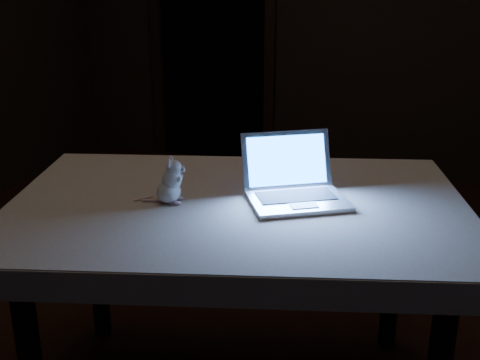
% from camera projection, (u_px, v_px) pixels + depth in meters
% --- Properties ---
extents(floor, '(5.00, 5.00, 0.00)m').
position_uv_depth(floor, '(236.00, 345.00, 2.60)').
color(floor, black).
rests_on(floor, ground).
extents(back_wall, '(4.50, 0.04, 2.60)m').
position_uv_depth(back_wall, '(352.00, 2.00, 4.38)').
color(back_wall, black).
rests_on(back_wall, ground).
extents(doorway, '(1.06, 0.36, 2.13)m').
position_uv_depth(doorway, '(213.00, 30.00, 4.81)').
color(doorway, black).
rests_on(doorway, back_wall).
extents(table, '(1.66, 1.30, 0.78)m').
position_uv_depth(table, '(238.00, 304.00, 2.17)').
color(table, black).
rests_on(table, floor).
extents(tablecloth, '(1.86, 1.67, 0.09)m').
position_uv_depth(tablecloth, '(237.00, 212.00, 2.08)').
color(tablecloth, beige).
rests_on(tablecloth, table).
extents(laptop, '(0.42, 0.41, 0.22)m').
position_uv_depth(laptop, '(299.00, 173.00, 1.99)').
color(laptop, silver).
rests_on(laptop, tablecloth).
extents(plush_mouse, '(0.15, 0.15, 0.16)m').
position_uv_depth(plush_mouse, '(168.00, 180.00, 2.01)').
color(plush_mouse, silver).
rests_on(plush_mouse, tablecloth).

